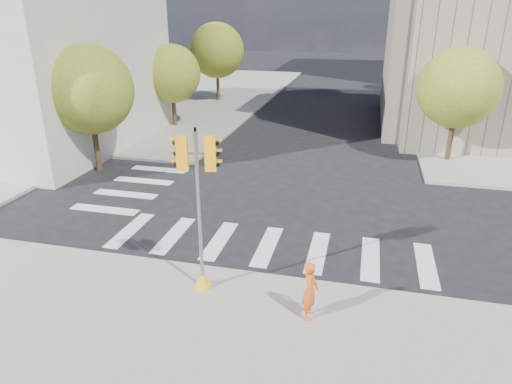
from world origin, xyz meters
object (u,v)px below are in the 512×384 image
lamp_near (458,69)px  photographer (310,290)px  lamp_far (432,51)px  traffic_signal (200,224)px

lamp_near → photographer: lamp_near is taller
lamp_near → lamp_far: size_ratio=1.00×
lamp_near → lamp_far: (0.00, 14.00, 0.00)m
lamp_near → traffic_signal: (-9.37, -19.18, -2.35)m
lamp_far → photographer: bearing=-100.2°
lamp_near → photographer: size_ratio=4.89×
lamp_far → photographer: 34.58m
lamp_near → lamp_far: bearing=90.0°
traffic_signal → photographer: size_ratio=2.94×
traffic_signal → photographer: traffic_signal is taller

